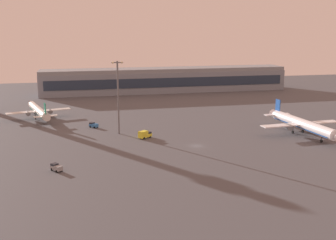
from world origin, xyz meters
name	(u,v)px	position (x,y,z in m)	size (l,w,h in m)	color
ground_plane	(196,146)	(0.00, 0.00, 0.00)	(416.00, 416.00, 0.00)	#4C4C51
terminal_building	(166,80)	(19.18, 137.00, 8.09)	(168.93, 22.40, 16.40)	gray
airplane_taxiway_distant	(301,124)	(47.33, 6.92, 4.43)	(35.58, 45.68, 11.71)	white
airplane_mid_apron	(39,111)	(-60.75, 64.33, 3.82)	(30.47, 38.84, 10.10)	silver
baggage_tractor	(94,125)	(-35.90, 38.64, 1.18)	(4.17, 4.42, 2.25)	#3372BF
catering_truck	(145,134)	(-16.94, 15.42, 1.58)	(5.97, 5.19, 3.05)	yellow
cargo_loader	(56,167)	(-50.30, -17.26, 1.18)	(3.97, 4.52, 2.25)	gray
apron_light_east	(118,93)	(-26.15, 25.00, 16.99)	(4.80, 0.90, 30.19)	slate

